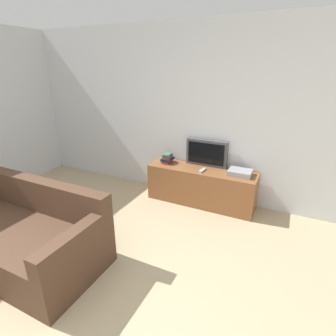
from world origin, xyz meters
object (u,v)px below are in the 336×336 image
couch (21,236)px  television (207,153)px  remote_on_stand (202,170)px  tv_stand (201,186)px  set_top_box (240,173)px  book_stack (167,158)px

couch → television: bearing=58.8°
remote_on_stand → couch: bearing=-124.4°
tv_stand → set_top_box: (0.56, 0.02, 0.32)m
book_stack → tv_stand: bearing=-3.2°
television → remote_on_stand: bearing=-83.3°
tv_stand → book_stack: bearing=176.8°
tv_stand → book_stack: 0.68m
television → set_top_box: bearing=-16.1°
couch → remote_on_stand: size_ratio=10.95×
tv_stand → television: bearing=88.4°
television → remote_on_stand: (0.03, -0.25, -0.19)m
tv_stand → couch: 2.44m
couch → remote_on_stand: (1.36, 1.98, 0.29)m
tv_stand → remote_on_stand: size_ratio=9.38×
couch → book_stack: 2.24m
set_top_box → remote_on_stand: bearing=-170.4°
tv_stand → book_stack: size_ratio=6.86×
couch → book_stack: couch is taller
remote_on_stand → set_top_box: size_ratio=0.54×
tv_stand → television: television is taller
book_stack → set_top_box: 1.14m
tv_stand → book_stack: (-0.59, 0.03, 0.35)m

